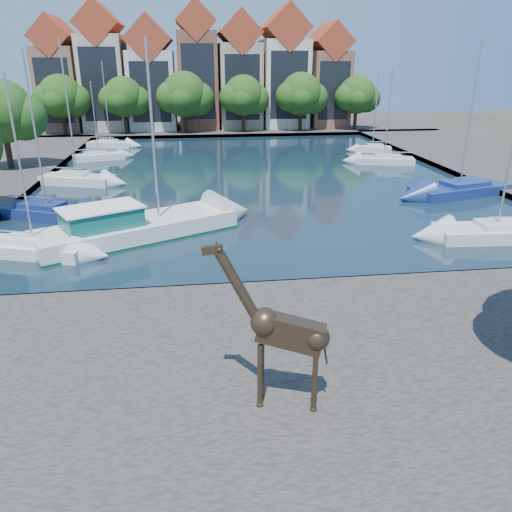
{
  "coord_description": "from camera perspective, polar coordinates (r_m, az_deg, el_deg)",
  "views": [
    {
      "loc": [
        -5.42,
        -20.4,
        9.82
      ],
      "look_at": [
        -3.05,
        -2.0,
        2.51
      ],
      "focal_mm": 35.0,
      "sensor_mm": 36.0,
      "label": 1
    }
  ],
  "objects": [
    {
      "name": "ground",
      "position": [
        23.28,
        6.84,
        -3.61
      ],
      "size": [
        160.0,
        160.0,
        0.0
      ],
      "primitive_type": "plane",
      "color": "#38332B",
      "rests_on": "ground"
    },
    {
      "name": "water_basin",
      "position": [
        45.78,
        -0.39,
        9.17
      ],
      "size": [
        38.0,
        50.0,
        0.08
      ],
      "primitive_type": "cube",
      "color": "black",
      "rests_on": "ground"
    },
    {
      "name": "near_quay",
      "position": [
        17.33,
        12.5,
        -12.58
      ],
      "size": [
        50.0,
        14.0,
        0.5
      ],
      "primitive_type": "cube",
      "color": "#4A4540",
      "rests_on": "ground"
    },
    {
      "name": "far_quay",
      "position": [
        77.18,
        -3.38,
        14.35
      ],
      "size": [
        60.0,
        16.0,
        0.5
      ],
      "primitive_type": "cube",
      "color": "#4A4540",
      "rests_on": "ground"
    },
    {
      "name": "right_quay",
      "position": [
        54.66,
        26.98,
        9.13
      ],
      "size": [
        14.0,
        52.0,
        0.5
      ],
      "primitive_type": "cube",
      "color": "#4A4540",
      "rests_on": "ground"
    },
    {
      "name": "townhouse_west_end",
      "position": [
        78.42,
        -21.45,
        18.33
      ],
      "size": [
        5.44,
        9.18,
        14.93
      ],
      "color": "#835C47",
      "rests_on": "far_quay"
    },
    {
      "name": "townhouse_west_mid",
      "position": [
        77.27,
        -16.97,
        19.47
      ],
      "size": [
        5.94,
        9.18,
        16.79
      ],
      "color": "#C3AF96",
      "rests_on": "far_quay"
    },
    {
      "name": "townhouse_west_inner",
      "position": [
        76.59,
        -11.83,
        19.24
      ],
      "size": [
        6.43,
        9.18,
        15.15
      ],
      "color": "beige",
      "rests_on": "far_quay"
    },
    {
      "name": "townhouse_center",
      "position": [
        76.41,
        -6.71,
        20.28
      ],
      "size": [
        5.44,
        9.18,
        16.93
      ],
      "color": "brown",
      "rests_on": "far_quay"
    },
    {
      "name": "townhouse_east_inner",
      "position": [
        76.77,
        -1.93,
        19.94
      ],
      "size": [
        5.94,
        9.18,
        15.79
      ],
      "color": "tan",
      "rests_on": "far_quay"
    },
    {
      "name": "townhouse_east_mid",
      "position": [
        77.66,
        3.16,
        20.21
      ],
      "size": [
        6.43,
        9.18,
        16.65
      ],
      "color": "beige",
      "rests_on": "far_quay"
    },
    {
      "name": "townhouse_east_end",
      "position": [
        79.11,
        8.06,
        19.35
      ],
      "size": [
        5.44,
        9.18,
        14.43
      ],
      "color": "brown",
      "rests_on": "far_quay"
    },
    {
      "name": "far_tree_far_west",
      "position": [
        72.93,
        -21.32,
        16.48
      ],
      "size": [
        7.28,
        5.6,
        7.68
      ],
      "color": "#332114",
      "rests_on": "far_quay"
    },
    {
      "name": "far_tree_west",
      "position": [
        71.55,
        -14.82,
        17.04
      ],
      "size": [
        6.76,
        5.2,
        7.36
      ],
      "color": "#332114",
      "rests_on": "far_quay"
    },
    {
      "name": "far_tree_mid_west",
      "position": [
        71.04,
        -8.11,
        17.65
      ],
      "size": [
        7.8,
        6.0,
        8.0
      ],
      "color": "#332114",
      "rests_on": "far_quay"
    },
    {
      "name": "far_tree_mid_east",
      "position": [
        71.44,
        -1.37,
        17.74
      ],
      "size": [
        7.02,
        5.4,
        7.52
      ],
      "color": "#332114",
      "rests_on": "far_quay"
    },
    {
      "name": "far_tree_east",
      "position": [
        72.72,
        5.24,
        17.81
      ],
      "size": [
        7.54,
        5.8,
        7.84
      ],
      "color": "#332114",
      "rests_on": "far_quay"
    },
    {
      "name": "far_tree_far_east",
      "position": [
        74.84,
        11.51,
        17.47
      ],
      "size": [
        6.76,
        5.2,
        7.36
      ],
      "color": "#332114",
      "rests_on": "far_quay"
    },
    {
      "name": "side_tree_left_far",
      "position": [
        51.31,
        -26.96,
        14.32
      ],
      "size": [
        7.28,
        5.6,
        7.88
      ],
      "color": "#332114",
      "rests_on": "left_quay"
    },
    {
      "name": "giraffe_statue",
      "position": [
        13.85,
        2.86,
        -8.57
      ],
      "size": [
        3.36,
        1.2,
        4.85
      ],
      "color": "#382A1C",
      "rests_on": "near_quay"
    },
    {
      "name": "motorsailer",
      "position": [
        29.8,
        -14.1,
        3.45
      ],
      "size": [
        11.87,
        8.41,
        10.93
      ],
      "color": "silver",
      "rests_on": "water_basin"
    },
    {
      "name": "sailboat_left_a",
      "position": [
        29.15,
        -24.05,
        1.11
      ],
      "size": [
        6.32,
        3.91,
        9.19
      ],
      "color": "silver",
      "rests_on": "water_basin"
    },
    {
      "name": "sailboat_left_b",
      "position": [
        35.69,
        -22.74,
        4.89
      ],
      "size": [
        6.93,
        4.78,
        10.38
      ],
      "color": "navy",
      "rests_on": "water_basin"
    },
    {
      "name": "sailboat_left_c",
      "position": [
        44.84,
        -19.75,
        8.46
      ],
      "size": [
        6.41,
        3.92,
        11.32
      ],
      "color": "silver",
      "rests_on": "water_basin"
    },
    {
      "name": "sailboat_left_d",
      "position": [
        55.41,
        -17.53,
        10.92
      ],
      "size": [
        5.41,
        3.33,
        7.79
      ],
      "color": "silver",
      "rests_on": "water_basin"
    },
    {
      "name": "sailboat_left_e",
      "position": [
        63.61,
        -16.32,
        12.3
      ],
      "size": [
        5.61,
        3.13,
        9.6
      ],
      "color": "silver",
      "rests_on": "water_basin"
    },
    {
      "name": "sailboat_right_a",
      "position": [
        32.19,
        25.84,
        2.71
      ],
      "size": [
        7.15,
        2.89,
        10.11
      ],
      "color": "silver",
      "rests_on": "water_basin"
    },
    {
      "name": "sailboat_right_b",
      "position": [
        41.85,
        22.26,
        7.23
      ],
      "size": [
        8.34,
        4.77,
        11.24
      ],
      "color": "navy",
      "rests_on": "water_basin"
    },
    {
      "name": "sailboat_right_c",
      "position": [
        52.56,
        14.44,
        10.7
      ],
      "size": [
        6.1,
        3.37,
        8.92
      ],
      "color": "silver",
      "rests_on": "water_basin"
    },
    {
      "name": "sailboat_right_d",
      "position": [
        59.3,
        13.17,
        11.99
      ],
      "size": [
        4.27,
        2.2,
        8.32
      ],
      "color": "silver",
      "rests_on": "water_basin"
    }
  ]
}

